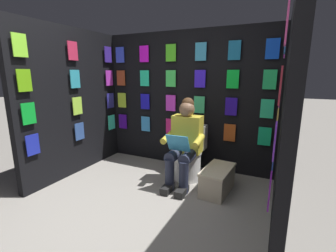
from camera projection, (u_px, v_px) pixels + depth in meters
name	position (u px, v px, depth m)	size (l,w,h in m)	color
ground_plane	(114.00, 229.00, 2.33)	(30.00, 30.00, 0.00)	gray
display_wall_back	(187.00, 100.00, 3.80)	(2.89, 0.14, 2.16)	black
display_wall_left	(287.00, 118.00, 2.32)	(0.14, 1.89, 2.16)	black
display_wall_right	(73.00, 103.00, 3.53)	(0.14, 1.89, 2.16)	black
toilet	(189.00, 156.00, 3.45)	(0.41, 0.56, 0.77)	white
person_reading	(184.00, 142.00, 3.19)	(0.53, 0.69, 1.19)	gold
comic_longbox_near	(217.00, 180.00, 3.04)	(0.37, 0.63, 0.33)	beige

